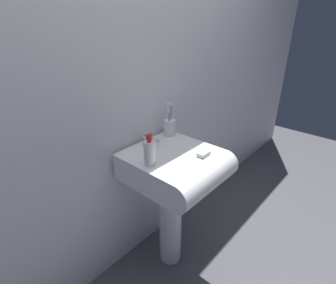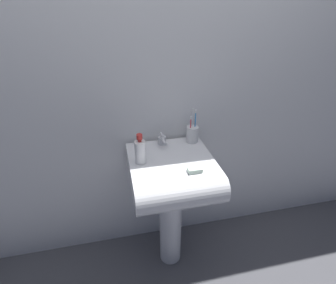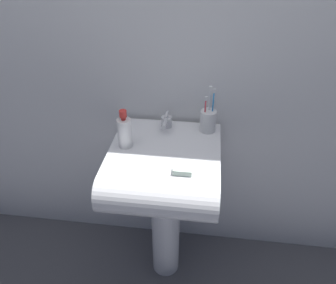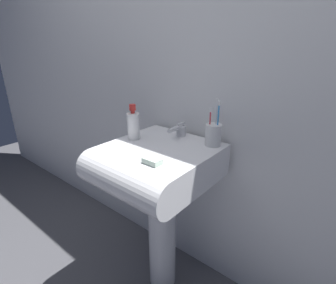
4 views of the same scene
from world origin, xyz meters
TOP-DOWN VIEW (x-y plane):
  - ground_plane at (0.00, 0.00)m, footprint 6.00×6.00m
  - wall_back at (0.00, 0.28)m, footprint 5.00×0.05m
  - sink_pedestal at (0.00, 0.00)m, footprint 0.15×0.15m
  - sink_basin at (0.00, -0.06)m, footprint 0.49×0.55m
  - faucet at (-0.02, 0.17)m, footprint 0.05×0.13m
  - toothbrush_cup at (0.18, 0.17)m, footprint 0.08×0.08m
  - soap_bottle at (-0.18, -0.01)m, footprint 0.06×0.06m
  - bar_soap at (0.09, -0.17)m, footprint 0.08×0.05m

SIDE VIEW (x-z plane):
  - ground_plane at x=0.00m, z-range 0.00..0.00m
  - sink_pedestal at x=0.00m, z-range 0.00..0.69m
  - sink_basin at x=0.00m, z-range 0.69..0.85m
  - bar_soap at x=0.09m, z-range 0.85..0.88m
  - faucet at x=-0.02m, z-range 0.85..0.92m
  - toothbrush_cup at x=0.18m, z-range 0.80..1.02m
  - soap_bottle at x=-0.18m, z-range 0.84..1.02m
  - wall_back at x=0.00m, z-range 0.00..2.40m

